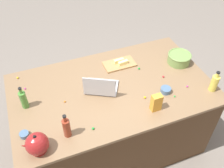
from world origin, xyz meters
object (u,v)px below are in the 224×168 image
at_px(cutting_board, 119,64).
at_px(ramekin_small, 166,90).
at_px(ramekin_medium, 24,135).
at_px(butter_stick_right, 123,63).
at_px(bottle_soy, 67,127).
at_px(candy_bag, 156,103).
at_px(laptop, 101,87).
at_px(bottle_oil, 214,83).
at_px(bottle_olive, 24,99).
at_px(mixing_bowl_large, 179,58).
at_px(butter_stick_left, 119,61).
at_px(kettle, 37,144).

xyz_separation_m(cutting_board, ramekin_small, (-0.25, 0.54, 0.02)).
bearing_deg(ramekin_medium, butter_stick_right, -153.62).
relative_size(bottle_soy, candy_bag, 1.43).
xyz_separation_m(laptop, ramekin_medium, (0.75, 0.27, -0.03)).
xyz_separation_m(bottle_oil, cutting_board, (0.69, -0.68, -0.08)).
height_order(bottle_olive, butter_stick_right, bottle_olive).
bearing_deg(ramekin_medium, bottle_oil, 176.52).
relative_size(butter_stick_right, candy_bag, 0.65).
xyz_separation_m(ramekin_small, ramekin_medium, (1.32, 0.03, -0.01)).
height_order(mixing_bowl_large, butter_stick_left, mixing_bowl_large).
height_order(mixing_bowl_large, bottle_oil, bottle_oil).
xyz_separation_m(mixing_bowl_large, ramekin_medium, (1.68, 0.37, -0.04)).
bearing_deg(butter_stick_right, mixing_bowl_large, 163.43).
height_order(bottle_olive, ramekin_medium, bottle_olive).
distance_m(butter_stick_right, candy_bag, 0.68).
height_order(bottle_soy, butter_stick_right, bottle_soy).
bearing_deg(butter_stick_left, mixing_bowl_large, 160.39).
distance_m(kettle, cutting_board, 1.23).
distance_m(butter_stick_right, ramekin_small, 0.56).
relative_size(mixing_bowl_large, bottle_oil, 1.11).
xyz_separation_m(butter_stick_right, ramekin_small, (-0.22, 0.52, -0.01)).
xyz_separation_m(kettle, butter_stick_right, (-1.01, -0.72, -0.04)).
distance_m(ramekin_small, ramekin_medium, 1.32).
height_order(cutting_board, candy_bag, candy_bag).
relative_size(cutting_board, ramekin_small, 3.39).
height_order(bottle_olive, kettle, bottle_olive).
relative_size(bottle_oil, candy_bag, 1.32).
bearing_deg(ramekin_medium, mixing_bowl_large, -167.47).
bearing_deg(bottle_oil, bottle_olive, -14.10).
height_order(butter_stick_left, ramekin_medium, butter_stick_left).
relative_size(bottle_soy, ramekin_medium, 3.22).
height_order(mixing_bowl_large, ramekin_small, mixing_bowl_large).
xyz_separation_m(bottle_oil, butter_stick_right, (0.66, -0.65, -0.05)).
height_order(kettle, cutting_board, kettle).
height_order(ramekin_small, ramekin_medium, ramekin_small).
height_order(cutting_board, ramekin_small, ramekin_small).
bearing_deg(bottle_oil, laptop, -20.49).
bearing_deg(bottle_oil, mixing_bowl_large, -80.73).
bearing_deg(kettle, butter_stick_left, -142.26).
bearing_deg(bottle_oil, candy_bag, 1.95).
bearing_deg(cutting_board, kettle, 36.97).
bearing_deg(bottle_soy, laptop, -137.52).
relative_size(bottle_oil, bottle_soy, 0.92).
bearing_deg(laptop, kettle, 33.44).
bearing_deg(butter_stick_left, bottle_soy, 43.74).
relative_size(butter_stick_left, ramekin_medium, 1.45).
distance_m(bottle_oil, ramekin_medium, 1.76).
distance_m(cutting_board, candy_bag, 0.70).
xyz_separation_m(bottle_soy, ramekin_small, (-0.99, -0.14, -0.07)).
distance_m(butter_stick_left, ramekin_medium, 1.22).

